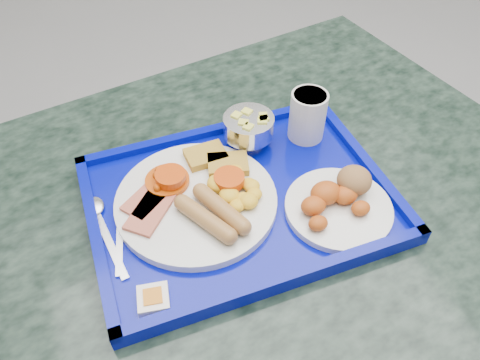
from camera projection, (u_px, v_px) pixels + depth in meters
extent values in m
plane|color=gray|center=(326.00, 257.00, 1.56)|extent=(6.00, 6.00, 0.00)
cylinder|color=slate|center=(219.00, 320.00, 1.02)|extent=(0.11, 0.11, 0.67)
cube|color=black|center=(211.00, 217.00, 0.76)|extent=(1.28, 0.94, 0.04)
cube|color=#030B99|center=(240.00, 201.00, 0.75)|extent=(0.48, 0.36, 0.02)
cube|color=#030B99|center=(208.00, 131.00, 0.84)|extent=(0.47, 0.04, 0.01)
cube|color=#030B99|center=(283.00, 279.00, 0.63)|extent=(0.47, 0.04, 0.01)
cube|color=#030B99|center=(364.00, 160.00, 0.79)|extent=(0.03, 0.34, 0.01)
cube|color=#030B99|center=(96.00, 235.00, 0.68)|extent=(0.03, 0.34, 0.01)
cylinder|color=silver|center=(196.00, 201.00, 0.73)|extent=(0.25, 0.25, 0.01)
cube|color=#C5614E|center=(149.00, 197.00, 0.72)|extent=(0.10, 0.09, 0.01)
cube|color=#C5614E|center=(150.00, 212.00, 0.70)|extent=(0.09, 0.09, 0.01)
cylinder|color=#B84607|center=(167.00, 181.00, 0.74)|extent=(0.07, 0.07, 0.01)
sphere|color=#B84607|center=(172.00, 169.00, 0.75)|extent=(0.01, 0.01, 0.01)
sphere|color=#B84607|center=(179.00, 175.00, 0.74)|extent=(0.01, 0.01, 0.01)
sphere|color=#B84607|center=(168.00, 169.00, 0.75)|extent=(0.01, 0.01, 0.01)
sphere|color=#B84607|center=(156.00, 175.00, 0.74)|extent=(0.01, 0.01, 0.01)
sphere|color=#B84607|center=(173.00, 175.00, 0.74)|extent=(0.01, 0.01, 0.01)
sphere|color=#B84607|center=(165.00, 178.00, 0.74)|extent=(0.01, 0.01, 0.01)
sphere|color=#B84607|center=(164.00, 182.00, 0.73)|extent=(0.01, 0.01, 0.01)
sphere|color=#B84607|center=(180.00, 180.00, 0.73)|extent=(0.01, 0.01, 0.01)
sphere|color=#B84607|center=(158.00, 170.00, 0.75)|extent=(0.01, 0.01, 0.01)
sphere|color=#B84607|center=(157.00, 187.00, 0.72)|extent=(0.01, 0.01, 0.01)
sphere|color=#B84607|center=(179.00, 172.00, 0.75)|extent=(0.01, 0.01, 0.01)
sphere|color=#B84607|center=(164.00, 173.00, 0.74)|extent=(0.01, 0.01, 0.01)
sphere|color=#B84607|center=(174.00, 170.00, 0.75)|extent=(0.01, 0.01, 0.01)
sphere|color=#B84607|center=(161.00, 179.00, 0.73)|extent=(0.01, 0.01, 0.01)
sphere|color=#B84607|center=(157.00, 188.00, 0.72)|extent=(0.01, 0.01, 0.01)
sphere|color=#B84607|center=(158.00, 170.00, 0.75)|extent=(0.01, 0.01, 0.01)
cube|color=gold|center=(206.00, 155.00, 0.78)|extent=(0.07, 0.05, 0.01)
cube|color=gold|center=(228.00, 164.00, 0.76)|extent=(0.08, 0.07, 0.01)
cylinder|color=brown|center=(205.00, 219.00, 0.68)|extent=(0.06, 0.10, 0.03)
cylinder|color=brown|center=(221.00, 208.00, 0.69)|extent=(0.06, 0.10, 0.03)
ellipsoid|color=gold|center=(254.00, 194.00, 0.72)|extent=(0.02, 0.02, 0.02)
ellipsoid|color=gold|center=(237.00, 205.00, 0.70)|extent=(0.02, 0.02, 0.02)
ellipsoid|color=gold|center=(229.00, 195.00, 0.71)|extent=(0.03, 0.03, 0.02)
ellipsoid|color=gold|center=(248.00, 201.00, 0.70)|extent=(0.03, 0.03, 0.02)
ellipsoid|color=gold|center=(249.00, 184.00, 0.73)|extent=(0.02, 0.02, 0.02)
ellipsoid|color=gold|center=(252.00, 186.00, 0.73)|extent=(0.03, 0.03, 0.02)
ellipsoid|color=gold|center=(243.00, 199.00, 0.71)|extent=(0.02, 0.02, 0.02)
ellipsoid|color=gold|center=(235.00, 172.00, 0.75)|extent=(0.03, 0.03, 0.02)
ellipsoid|color=gold|center=(237.00, 173.00, 0.75)|extent=(0.02, 0.02, 0.01)
ellipsoid|color=gold|center=(218.00, 183.00, 0.73)|extent=(0.03, 0.03, 0.02)
ellipsoid|color=gold|center=(219.00, 188.00, 0.73)|extent=(0.02, 0.02, 0.01)
cylinder|color=#B63104|center=(171.00, 177.00, 0.73)|extent=(0.05, 0.05, 0.01)
cylinder|color=#B63104|center=(229.00, 179.00, 0.73)|extent=(0.05, 0.05, 0.01)
cylinder|color=silver|center=(338.00, 208.00, 0.72)|extent=(0.16, 0.16, 0.01)
ellipsoid|color=#B54C15|center=(361.00, 208.00, 0.70)|extent=(0.03, 0.03, 0.02)
ellipsoid|color=#B54C15|center=(346.00, 195.00, 0.71)|extent=(0.04, 0.03, 0.03)
ellipsoid|color=#B54C15|center=(326.00, 193.00, 0.71)|extent=(0.05, 0.04, 0.03)
ellipsoid|color=#B54C15|center=(313.00, 206.00, 0.70)|extent=(0.04, 0.03, 0.03)
ellipsoid|color=#B54C15|center=(318.00, 223.00, 0.68)|extent=(0.03, 0.03, 0.02)
ellipsoid|color=olive|center=(354.00, 180.00, 0.72)|extent=(0.05, 0.05, 0.04)
cylinder|color=silver|center=(248.00, 143.00, 0.83)|extent=(0.05, 0.05, 0.01)
cylinder|color=silver|center=(248.00, 138.00, 0.82)|extent=(0.02, 0.02, 0.02)
cylinder|color=silver|center=(249.00, 126.00, 0.80)|extent=(0.09, 0.09, 0.03)
cube|color=#F1F45C|center=(236.00, 117.00, 0.79)|extent=(0.02, 0.02, 0.01)
cube|color=#F1F45C|center=(264.00, 120.00, 0.79)|extent=(0.02, 0.02, 0.01)
cube|color=#F1F45C|center=(243.00, 124.00, 0.78)|extent=(0.02, 0.02, 0.01)
cube|color=#F1F45C|center=(248.00, 129.00, 0.77)|extent=(0.02, 0.02, 0.01)
cube|color=#F1F45C|center=(247.00, 113.00, 0.80)|extent=(0.02, 0.02, 0.01)
cube|color=#F1F45C|center=(262.00, 123.00, 0.78)|extent=(0.02, 0.02, 0.01)
cube|color=#F1F45C|center=(263.00, 118.00, 0.79)|extent=(0.02, 0.02, 0.01)
cylinder|color=silver|center=(308.00, 116.00, 0.81)|extent=(0.06, 0.06, 0.09)
cylinder|color=orange|center=(310.00, 97.00, 0.78)|extent=(0.06, 0.06, 0.01)
cube|color=silver|center=(120.00, 241.00, 0.68)|extent=(0.04, 0.12, 0.00)
ellipsoid|color=silver|center=(95.00, 206.00, 0.72)|extent=(0.04, 0.04, 0.01)
cube|color=silver|center=(108.00, 239.00, 0.68)|extent=(0.03, 0.16, 0.00)
cube|color=white|center=(153.00, 299.00, 0.61)|extent=(0.05, 0.05, 0.01)
cube|color=orange|center=(153.00, 296.00, 0.60)|extent=(0.03, 0.03, 0.00)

